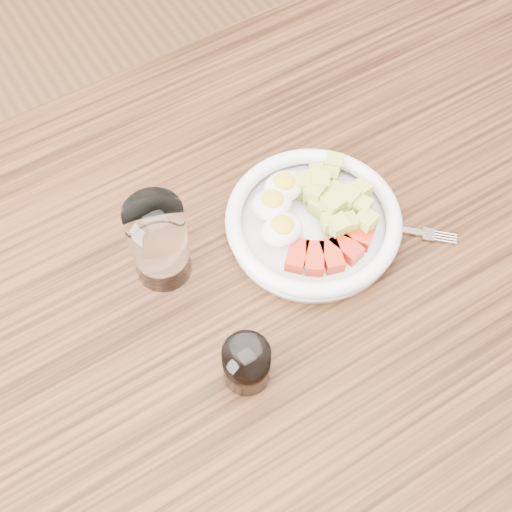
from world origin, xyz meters
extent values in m
plane|color=brown|center=(0.00, 0.00, 0.00)|extent=(4.00, 4.00, 0.00)
cube|color=brown|center=(0.65, 0.35, 0.36)|extent=(0.07, 0.07, 0.73)
cube|color=#583018|center=(0.00, 0.00, 0.75)|extent=(1.50, 0.90, 0.04)
cylinder|color=white|center=(0.09, 0.02, 0.78)|extent=(0.24, 0.24, 0.01)
torus|color=white|center=(0.09, 0.02, 0.80)|extent=(0.25, 0.25, 0.02)
cube|color=#B8210B|center=(0.04, -0.02, 0.79)|extent=(0.05, 0.05, 0.02)
cube|color=#B8210B|center=(0.06, -0.03, 0.79)|extent=(0.05, 0.05, 0.02)
cube|color=#B8210B|center=(0.08, -0.04, 0.79)|extent=(0.04, 0.05, 0.02)
cube|color=#B8210B|center=(0.10, -0.04, 0.79)|extent=(0.04, 0.05, 0.02)
cube|color=#B8210B|center=(0.13, -0.03, 0.79)|extent=(0.05, 0.05, 0.02)
cube|color=#B8210B|center=(0.14, -0.02, 0.79)|extent=(0.05, 0.05, 0.02)
ellipsoid|color=white|center=(0.05, 0.07, 0.81)|extent=(0.06, 0.05, 0.03)
ellipsoid|color=yellow|center=(0.05, 0.07, 0.82)|extent=(0.03, 0.03, 0.01)
ellipsoid|color=white|center=(0.08, 0.08, 0.81)|extent=(0.06, 0.05, 0.03)
ellipsoid|color=yellow|center=(0.08, 0.08, 0.82)|extent=(0.03, 0.03, 0.01)
ellipsoid|color=white|center=(0.04, 0.02, 0.81)|extent=(0.06, 0.05, 0.03)
ellipsoid|color=yellow|center=(0.04, 0.02, 0.82)|extent=(0.03, 0.03, 0.01)
cube|color=#C9D250|center=(0.11, 0.06, 0.80)|extent=(0.03, 0.03, 0.02)
cube|color=#C9D250|center=(0.15, -0.03, 0.81)|extent=(0.03, 0.03, 0.02)
cube|color=#C9D250|center=(0.12, 0.07, 0.80)|extent=(0.03, 0.03, 0.02)
cube|color=#C9D250|center=(0.14, 0.04, 0.80)|extent=(0.03, 0.03, 0.02)
cube|color=#C9D250|center=(0.14, 0.01, 0.82)|extent=(0.03, 0.03, 0.03)
cube|color=#C9D250|center=(0.14, 0.01, 0.80)|extent=(0.03, 0.03, 0.02)
cube|color=#C9D250|center=(0.17, 0.02, 0.82)|extent=(0.03, 0.03, 0.02)
cube|color=#C9D250|center=(0.11, -0.01, 0.81)|extent=(0.03, 0.03, 0.03)
cube|color=#C9D250|center=(0.11, 0.05, 0.81)|extent=(0.03, 0.03, 0.02)
cube|color=#C9D250|center=(0.12, 0.02, 0.82)|extent=(0.03, 0.03, 0.03)
cube|color=#C9D250|center=(0.11, 0.07, 0.80)|extent=(0.03, 0.03, 0.03)
cube|color=#C9D250|center=(0.11, 0.00, 0.80)|extent=(0.03, 0.03, 0.02)
cube|color=#C9D250|center=(0.13, 0.06, 0.81)|extent=(0.04, 0.04, 0.03)
cube|color=#C9D250|center=(0.11, 0.07, 0.81)|extent=(0.03, 0.03, 0.02)
cube|color=#C9D250|center=(0.11, 0.03, 0.80)|extent=(0.03, 0.03, 0.03)
cube|color=#C9D250|center=(0.14, 0.04, 0.80)|extent=(0.04, 0.04, 0.03)
cube|color=#C9D250|center=(0.12, -0.02, 0.81)|extent=(0.03, 0.03, 0.02)
cube|color=#C9D250|center=(0.17, 0.08, 0.80)|extent=(0.03, 0.03, 0.02)
cube|color=#C9D250|center=(0.15, -0.01, 0.81)|extent=(0.03, 0.03, 0.02)
cube|color=#C9D250|center=(0.14, 0.08, 0.80)|extent=(0.03, 0.03, 0.02)
cube|color=#C9D250|center=(0.15, 0.07, 0.80)|extent=(0.03, 0.03, 0.02)
cube|color=#C9D250|center=(0.13, 0.07, 0.80)|extent=(0.03, 0.03, 0.03)
cube|color=black|center=(0.16, -0.01, 0.77)|extent=(0.07, 0.07, 0.01)
cube|color=silver|center=(0.21, -0.06, 0.77)|extent=(0.04, 0.04, 0.00)
cube|color=silver|center=(0.23, -0.08, 0.77)|extent=(0.03, 0.03, 0.00)
cylinder|color=silver|center=(0.24, -0.10, 0.77)|extent=(0.02, 0.02, 0.00)
cylinder|color=silver|center=(0.24, -0.09, 0.77)|extent=(0.02, 0.02, 0.00)
cylinder|color=silver|center=(0.25, -0.09, 0.77)|extent=(0.02, 0.02, 0.00)
cylinder|color=silver|center=(0.25, -0.09, 0.77)|extent=(0.02, 0.02, 0.00)
cylinder|color=white|center=(-0.12, 0.08, 0.84)|extent=(0.08, 0.08, 0.14)
cylinder|color=white|center=(-0.10, -0.12, 0.80)|extent=(0.06, 0.06, 0.07)
cylinder|color=black|center=(-0.10, -0.12, 0.80)|extent=(0.05, 0.05, 0.06)
camera|label=1|loc=(-0.27, -0.41, 1.63)|focal=50.00mm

